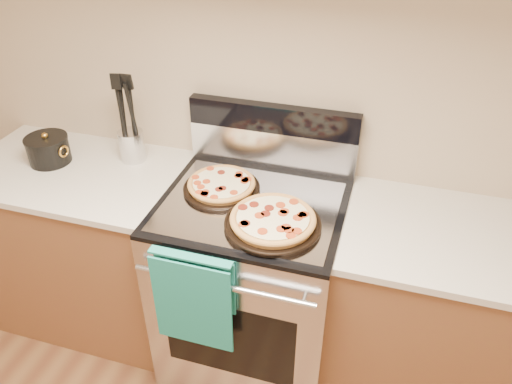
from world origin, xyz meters
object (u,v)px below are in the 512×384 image
(pepperoni_pizza_back, at_px, (222,185))
(utensil_crock, at_px, (132,146))
(saucepan, at_px, (49,151))
(range_body, at_px, (253,285))
(pepperoni_pizza_front, at_px, (273,221))

(pepperoni_pizza_back, bearing_deg, utensil_crock, 163.54)
(pepperoni_pizza_back, height_order, saucepan, saucepan)
(range_body, distance_m, saucepan, 1.14)
(range_body, xyz_separation_m, saucepan, (-1.01, 0.06, 0.52))
(range_body, relative_size, utensil_crock, 6.15)
(saucepan, bearing_deg, pepperoni_pizza_front, -9.84)
(utensil_crock, distance_m, saucepan, 0.39)
(range_body, bearing_deg, pepperoni_pizza_back, 163.11)
(range_body, bearing_deg, utensil_crock, 163.44)
(range_body, bearing_deg, pepperoni_pizza_front, -47.48)
(utensil_crock, xyz_separation_m, saucepan, (-0.37, -0.13, -0.02))
(utensil_crock, height_order, saucepan, utensil_crock)
(range_body, distance_m, pepperoni_pizza_front, 0.53)
(saucepan, bearing_deg, pepperoni_pizza_back, -1.13)
(pepperoni_pizza_front, relative_size, saucepan, 1.94)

